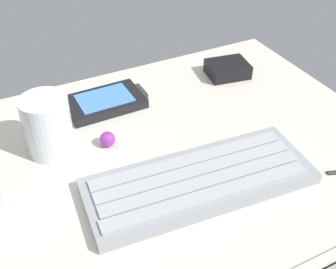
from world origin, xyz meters
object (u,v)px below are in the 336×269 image
charger_block (228,69)px  trackball_mouse (108,139)px  handheld_device (106,102)px  juice_cup (48,128)px  keyboard (200,180)px

charger_block → trackball_mouse: bearing=-160.7°
handheld_device → juice_cup: 13.02cm
juice_cup → charger_block: (33.10, 6.59, -2.71)cm
charger_block → keyboard: bearing=-130.0°
trackball_mouse → juice_cup: bearing=161.1°
keyboard → juice_cup: juice_cup is taller
keyboard → trackball_mouse: bearing=121.1°
handheld_device → keyboard: bearing=-78.7°
keyboard → juice_cup: (-14.88, 15.14, 3.10)cm
keyboard → trackball_mouse: 14.79cm
juice_cup → trackball_mouse: juice_cup is taller
juice_cup → trackball_mouse: bearing=-18.9°
keyboard → trackball_mouse: size_ratio=13.53×
keyboard → handheld_device: size_ratio=2.31×
handheld_device → trackball_mouse: trackball_mouse is taller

